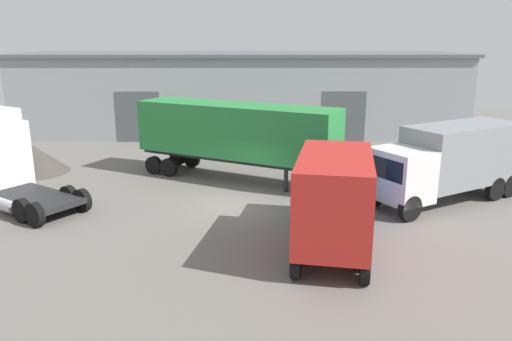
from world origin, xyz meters
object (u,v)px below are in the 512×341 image
object	(u,v)px
box_truck_white	(449,159)
gravel_pile	(33,159)
container_trailer_green	(235,132)
box_truck_blue	(335,194)

from	to	relation	value
box_truck_white	gravel_pile	distance (m)	21.72
container_trailer_green	box_truck_blue	distance (m)	9.54
box_truck_blue	gravel_pile	distance (m)	18.26
container_trailer_green	box_truck_white	xyz separation A→B (m)	(9.78, -3.65, -0.58)
gravel_pile	container_trailer_green	bearing A→B (deg)	-7.74
container_trailer_green	box_truck_blue	size ratio (longest dim) A/B	1.48
box_truck_blue	container_trailer_green	bearing A→B (deg)	34.25
box_truck_blue	box_truck_white	xyz separation A→B (m)	(6.01, 5.09, 0.01)
box_truck_white	gravel_pile	bearing A→B (deg)	-43.16
container_trailer_green	box_truck_blue	xyz separation A→B (m)	(3.77, -8.75, -0.59)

